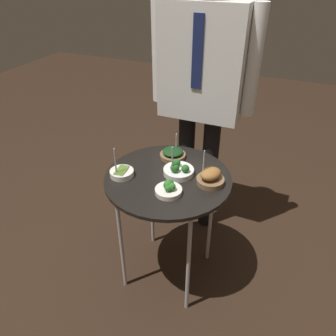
{
  "coord_description": "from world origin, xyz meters",
  "views": [
    {
      "loc": [
        0.51,
        -1.21,
        1.59
      ],
      "look_at": [
        0.0,
        0.0,
        0.74
      ],
      "focal_mm": 35.0,
      "sensor_mm": 36.0,
      "label": 1
    }
  ],
  "objects_px": {
    "bowl_asparagus_far_rim": "(122,173)",
    "bowl_spinach_mid_right": "(173,154)",
    "waiter_figure": "(203,76)",
    "bowl_roast_near_rim": "(210,177)",
    "serving_cart": "(168,186)",
    "bowl_broccoli_front_left": "(179,170)",
    "bowl_broccoli_front_right": "(169,189)"
  },
  "relations": [
    {
      "from": "bowl_broccoli_front_right",
      "to": "bowl_spinach_mid_right",
      "type": "xyz_separation_m",
      "value": [
        -0.1,
        0.29,
        -0.0
      ]
    },
    {
      "from": "bowl_asparagus_far_rim",
      "to": "bowl_spinach_mid_right",
      "type": "xyz_separation_m",
      "value": [
        0.16,
        0.26,
        0.01
      ]
    },
    {
      "from": "bowl_spinach_mid_right",
      "to": "serving_cart",
      "type": "bearing_deg",
      "value": -75.06
    },
    {
      "from": "bowl_broccoli_front_left",
      "to": "waiter_figure",
      "type": "xyz_separation_m",
      "value": [
        -0.05,
        0.46,
        0.33
      ]
    },
    {
      "from": "bowl_asparagus_far_rim",
      "to": "bowl_roast_near_rim",
      "type": "bearing_deg",
      "value": 14.39
    },
    {
      "from": "bowl_broccoli_front_right",
      "to": "waiter_figure",
      "type": "xyz_separation_m",
      "value": [
        -0.06,
        0.62,
        0.32
      ]
    },
    {
      "from": "bowl_broccoli_front_right",
      "to": "waiter_figure",
      "type": "height_order",
      "value": "waiter_figure"
    },
    {
      "from": "bowl_asparagus_far_rim",
      "to": "bowl_broccoli_front_left",
      "type": "height_order",
      "value": "bowl_broccoli_front_left"
    },
    {
      "from": "serving_cart",
      "to": "bowl_broccoli_front_left",
      "type": "distance_m",
      "value": 0.1
    },
    {
      "from": "serving_cart",
      "to": "waiter_figure",
      "type": "distance_m",
      "value": 0.64
    },
    {
      "from": "bowl_broccoli_front_left",
      "to": "bowl_broccoli_front_right",
      "type": "bearing_deg",
      "value": -84.56
    },
    {
      "from": "waiter_figure",
      "to": "bowl_spinach_mid_right",
      "type": "bearing_deg",
      "value": -97.13
    },
    {
      "from": "serving_cart",
      "to": "bowl_broccoli_front_left",
      "type": "bearing_deg",
      "value": 45.44
    },
    {
      "from": "bowl_asparagus_far_rim",
      "to": "serving_cart",
      "type": "bearing_deg",
      "value": 20.66
    },
    {
      "from": "serving_cart",
      "to": "bowl_broccoli_front_right",
      "type": "height_order",
      "value": "bowl_broccoli_front_right"
    },
    {
      "from": "bowl_spinach_mid_right",
      "to": "bowl_roast_near_rim",
      "type": "relative_size",
      "value": 0.78
    },
    {
      "from": "serving_cart",
      "to": "bowl_spinach_mid_right",
      "type": "xyz_separation_m",
      "value": [
        -0.05,
        0.18,
        0.08
      ]
    },
    {
      "from": "bowl_broccoli_front_right",
      "to": "bowl_asparagus_far_rim",
      "type": "bearing_deg",
      "value": 171.62
    },
    {
      "from": "serving_cart",
      "to": "bowl_broccoli_front_right",
      "type": "distance_m",
      "value": 0.15
    },
    {
      "from": "bowl_broccoli_front_right",
      "to": "bowl_roast_near_rim",
      "type": "bearing_deg",
      "value": 44.14
    },
    {
      "from": "bowl_broccoli_front_left",
      "to": "bowl_broccoli_front_right",
      "type": "height_order",
      "value": "bowl_broccoli_front_left"
    },
    {
      "from": "bowl_broccoli_front_left",
      "to": "bowl_broccoli_front_right",
      "type": "relative_size",
      "value": 1.37
    },
    {
      "from": "bowl_broccoli_front_left",
      "to": "bowl_roast_near_rim",
      "type": "bearing_deg",
      "value": -4.41
    },
    {
      "from": "bowl_broccoli_front_left",
      "to": "waiter_figure",
      "type": "relative_size",
      "value": 0.1
    },
    {
      "from": "serving_cart",
      "to": "bowl_roast_near_rim",
      "type": "bearing_deg",
      "value": 7.51
    },
    {
      "from": "bowl_asparagus_far_rim",
      "to": "bowl_spinach_mid_right",
      "type": "bearing_deg",
      "value": 57.19
    },
    {
      "from": "waiter_figure",
      "to": "bowl_broccoli_front_right",
      "type": "bearing_deg",
      "value": -84.43
    },
    {
      "from": "serving_cart",
      "to": "bowl_spinach_mid_right",
      "type": "distance_m",
      "value": 0.2
    },
    {
      "from": "bowl_broccoli_front_left",
      "to": "bowl_roast_near_rim",
      "type": "height_order",
      "value": "bowl_roast_near_rim"
    },
    {
      "from": "bowl_asparagus_far_rim",
      "to": "bowl_broccoli_front_left",
      "type": "distance_m",
      "value": 0.28
    },
    {
      "from": "bowl_roast_near_rim",
      "to": "waiter_figure",
      "type": "xyz_separation_m",
      "value": [
        -0.21,
        0.47,
        0.31
      ]
    },
    {
      "from": "bowl_broccoli_front_left",
      "to": "bowl_roast_near_rim",
      "type": "xyz_separation_m",
      "value": [
        0.17,
        -0.01,
        0.01
      ]
    }
  ]
}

